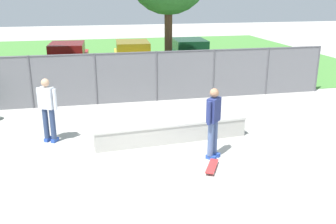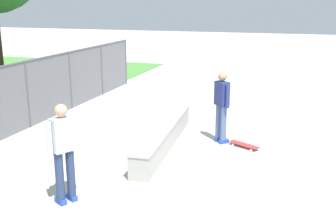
{
  "view_description": "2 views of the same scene",
  "coord_description": "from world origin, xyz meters",
  "views": [
    {
      "loc": [
        -1.42,
        -8.5,
        4.06
      ],
      "look_at": [
        0.62,
        0.89,
        0.97
      ],
      "focal_mm": 40.28,
      "sensor_mm": 36.0,
      "label": 1
    },
    {
      "loc": [
        -8.46,
        -2.0,
        3.51
      ],
      "look_at": [
        1.09,
        1.14,
        0.81
      ],
      "focal_mm": 44.37,
      "sensor_mm": 36.0,
      "label": 2
    }
  ],
  "objects": [
    {
      "name": "bystander",
      "position": [
        -2.56,
        1.86,
        1.01
      ],
      "size": [
        0.54,
        0.41,
        1.82
      ],
      "color": "#2647A5",
      "rests_on": "ground"
    },
    {
      "name": "skateboard",
      "position": [
        1.33,
        -0.76,
        0.07
      ],
      "size": [
        0.55,
        0.8,
        0.09
      ],
      "color": "red",
      "rests_on": "ground"
    },
    {
      "name": "ground_plane",
      "position": [
        0.0,
        0.0,
        0.0
      ],
      "size": [
        80.0,
        80.0,
        0.0
      ],
      "primitive_type": "plane",
      "color": "#ADAAA3"
    },
    {
      "name": "concrete_ledge",
      "position": [
        0.79,
        1.14,
        0.29
      ],
      "size": [
        4.39,
        0.85,
        0.57
      ],
      "color": "#A8A59E",
      "rests_on": "ground"
    },
    {
      "name": "skateboarder",
      "position": [
        1.55,
        -0.13,
        1.01
      ],
      "size": [
        0.46,
        0.46,
        1.82
      ],
      "color": "#2647A5",
      "rests_on": "ground"
    }
  ]
}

